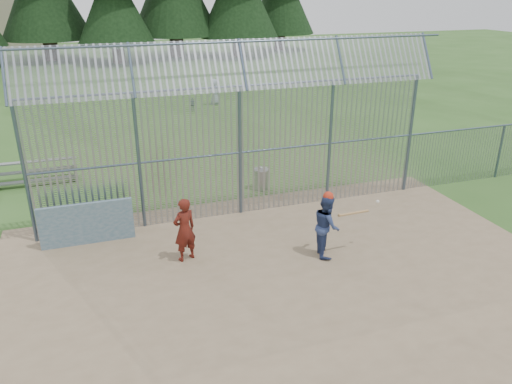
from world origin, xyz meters
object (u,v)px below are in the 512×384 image
object	(u,v)px
dugout_wall	(87,223)
onlooker	(185,230)
bleacher	(34,172)
batter	(327,226)
trash_can	(261,179)

from	to	relation	value
dugout_wall	onlooker	xyz separation A→B (m)	(2.38, -1.74, 0.26)
dugout_wall	bleacher	bearing A→B (deg)	107.60
batter	bleacher	size ratio (longest dim) A/B	0.56
dugout_wall	onlooker	world-z (taller)	onlooker
batter	onlooker	size ratio (longest dim) A/B	0.98
onlooker	trash_can	xyz separation A→B (m)	(3.49, 4.05, -0.50)
dugout_wall	onlooker	size ratio (longest dim) A/B	1.45
bleacher	onlooker	bearing A→B (deg)	-60.32
batter	onlooker	distance (m)	3.69
trash_can	bleacher	size ratio (longest dim) A/B	0.27
onlooker	trash_can	distance (m)	5.37
onlooker	bleacher	world-z (taller)	onlooker
dugout_wall	trash_can	world-z (taller)	dugout_wall
batter	onlooker	bearing A→B (deg)	88.66
dugout_wall	onlooker	distance (m)	2.96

